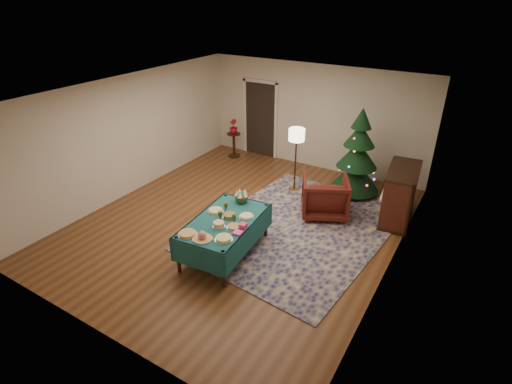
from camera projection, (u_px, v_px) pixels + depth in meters
The scene contains 24 objects.
room_shell at pixel (240, 163), 7.66m from camera, with size 7.00×7.00×7.00m.
doorway at pixel (260, 118), 11.16m from camera, with size 1.08×0.04×2.16m.
rug at pixel (297, 228), 8.08m from camera, with size 3.20×4.20×0.02m, color #151551.
buffet_table at pixel (224, 227), 7.09m from camera, with size 1.23×1.91×0.71m.
platter_0 at pixel (187, 234), 6.61m from camera, with size 0.33×0.33×0.04m.
platter_1 at pixel (202, 236), 6.47m from camera, with size 0.33×0.33×0.15m.
platter_2 at pixel (224, 239), 6.47m from camera, with size 0.30×0.30×0.06m.
platter_3 at pixel (219, 225), 6.81m from camera, with size 0.22×0.22×0.10m.
platter_4 at pixel (234, 227), 6.80m from camera, with size 0.27×0.27×0.04m.
platter_5 at pixel (216, 211), 7.28m from camera, with size 0.30×0.30×0.05m.
platter_6 at pixel (229, 216), 7.10m from camera, with size 0.26×0.26×0.07m.
platter_7 at pixel (246, 216), 7.11m from camera, with size 0.27×0.27×0.04m.
goblet_0 at pixel (226, 206), 7.29m from camera, with size 0.08×0.08×0.16m.
goblet_1 at pixel (234, 218), 6.93m from camera, with size 0.08×0.08×0.16m.
goblet_2 at pixel (220, 215), 7.01m from camera, with size 0.08×0.08×0.16m.
napkin_stack at pixel (238, 233), 6.63m from camera, with size 0.14×0.14×0.04m, color #F945CC.
gift_box at pixel (243, 226), 6.77m from camera, with size 0.11×0.11×0.09m, color #F0426B.
centerpiece at pixel (241, 197), 7.54m from camera, with size 0.25×0.26×0.29m.
armchair at pixel (325, 195), 8.37m from camera, with size 0.93×0.87×0.96m, color #501811.
floor_lamp at pixel (297, 139), 9.05m from camera, with size 0.37×0.37×1.53m.
side_table at pixel (234, 145), 11.36m from camera, with size 0.39×0.39×0.69m.
potted_plant at pixel (234, 130), 11.15m from camera, with size 0.22×0.40×0.22m, color #A60B1E.
christmas_tree at pixel (358, 156), 9.09m from camera, with size 1.39×1.39×2.05m.
piano at pixel (400, 195), 8.17m from camera, with size 0.75×1.38×1.14m.
Camera 1 is at (3.92, -5.88, 4.38)m, focal length 28.00 mm.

